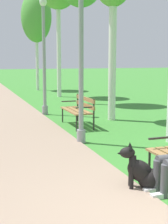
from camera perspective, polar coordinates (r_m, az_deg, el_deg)
name	(u,v)px	position (r m, az deg, el deg)	size (l,w,h in m)	color
park_bench_mid	(79,108)	(9.43, -0.84, 0.67)	(0.55, 1.50, 0.85)	olive
dog_black	(143,173)	(4.98, 10.07, -10.16)	(0.81, 0.42, 0.71)	black
lamp_post_near	(81,50)	(7.41, -0.51, 10.57)	(0.24, 0.24, 4.02)	gray
lamp_post_mid	(44,55)	(11.38, -6.83, 9.64)	(0.24, 0.24, 3.89)	gray
birch_tree_sixth	(36,17)	(20.65, -8.15, 15.73)	(1.79, 1.90, 5.84)	silver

